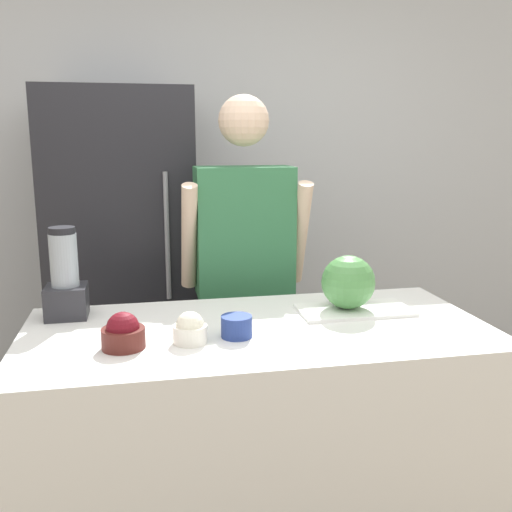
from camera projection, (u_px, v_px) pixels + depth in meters
wall_back at (203, 182)px, 3.60m from camera, size 8.00×0.06×2.60m
counter_island at (258, 445)px, 2.12m from camera, size 1.65×0.78×0.92m
refrigerator at (124, 259)px, 3.18m from camera, size 0.76×0.75×1.83m
person at (244, 281)px, 2.70m from camera, size 0.59×0.28×1.77m
cutting_board at (354, 310)px, 2.20m from camera, size 0.43×0.22×0.01m
watermelon at (348, 282)px, 2.18m from camera, size 0.21×0.21×0.21m
bowl_cherries at (123, 333)px, 1.81m from camera, size 0.14×0.14×0.12m
bowl_cream at (190, 330)px, 1.86m from camera, size 0.11×0.11×0.11m
bowl_small_blue at (237, 326)px, 1.92m from camera, size 0.11×0.11×0.07m
blender at (65, 282)px, 2.11m from camera, size 0.15×0.15×0.34m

